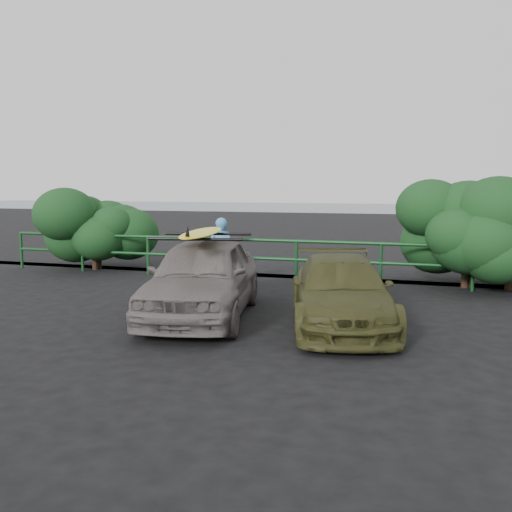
{
  "coord_description": "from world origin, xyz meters",
  "views": [
    {
      "loc": [
        4.16,
        -8.3,
        2.33
      ],
      "look_at": [
        1.09,
        1.46,
        1.06
      ],
      "focal_mm": 40.0,
      "sensor_mm": 36.0,
      "label": 1
    }
  ],
  "objects_px": {
    "man": "(221,252)",
    "surfboard": "(202,233)",
    "olive_vehicle": "(341,292)",
    "sedan": "(202,278)",
    "guardrail": "(257,259)"
  },
  "relations": [
    {
      "from": "man",
      "to": "surfboard",
      "type": "bearing_deg",
      "value": 99.3
    },
    {
      "from": "surfboard",
      "to": "guardrail",
      "type": "bearing_deg",
      "value": 82.82
    },
    {
      "from": "guardrail",
      "to": "man",
      "type": "xyz_separation_m",
      "value": [
        -0.51,
        -1.1,
        0.28
      ]
    },
    {
      "from": "olive_vehicle",
      "to": "man",
      "type": "height_order",
      "value": "man"
    },
    {
      "from": "guardrail",
      "to": "surfboard",
      "type": "xyz_separation_m",
      "value": [
        0.26,
        -4.07,
        0.99
      ]
    },
    {
      "from": "sedan",
      "to": "surfboard",
      "type": "distance_m",
      "value": 0.8
    },
    {
      "from": "sedan",
      "to": "man",
      "type": "distance_m",
      "value": 3.07
    },
    {
      "from": "sedan",
      "to": "man",
      "type": "relative_size",
      "value": 2.59
    },
    {
      "from": "guardrail",
      "to": "man",
      "type": "relative_size",
      "value": 8.72
    },
    {
      "from": "guardrail",
      "to": "olive_vehicle",
      "type": "height_order",
      "value": "olive_vehicle"
    },
    {
      "from": "olive_vehicle",
      "to": "surfboard",
      "type": "xyz_separation_m",
      "value": [
        -2.44,
        -0.12,
        0.94
      ]
    },
    {
      "from": "man",
      "to": "guardrail",
      "type": "bearing_deg",
      "value": -120.37
    },
    {
      "from": "man",
      "to": "surfboard",
      "type": "relative_size",
      "value": 0.62
    },
    {
      "from": "man",
      "to": "surfboard",
      "type": "distance_m",
      "value": 3.15
    },
    {
      "from": "sedan",
      "to": "olive_vehicle",
      "type": "bearing_deg",
      "value": -8.0
    }
  ]
}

